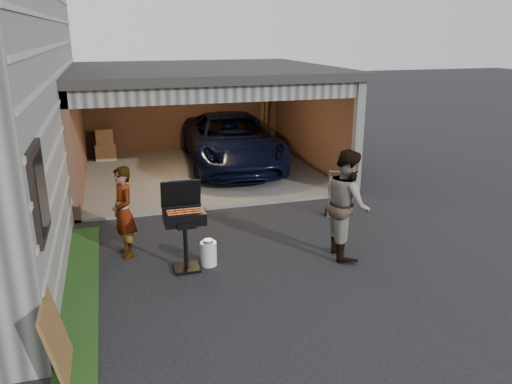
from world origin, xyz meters
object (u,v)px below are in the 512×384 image
(man, at_px, (347,204))
(hand_truck, at_px, (335,208))
(minivan, at_px, (232,143))
(plywood_panel, at_px, (57,340))
(propane_tank, at_px, (209,254))
(woman, at_px, (123,212))
(bbq_grill, at_px, (184,220))

(man, distance_m, hand_truck, 2.07)
(minivan, distance_m, plywood_panel, 9.35)
(minivan, bearing_deg, plywood_panel, -111.76)
(plywood_panel, relative_size, hand_truck, 0.97)
(minivan, xyz_separation_m, hand_truck, (1.13, -4.52, -0.55))
(minivan, height_order, propane_tank, minivan)
(man, relative_size, plywood_panel, 1.98)
(woman, xyz_separation_m, plywood_panel, (-0.88, -3.13, -0.33))
(man, bearing_deg, plywood_panel, 123.07)
(man, distance_m, bbq_grill, 2.79)
(woman, relative_size, plywood_panel, 1.68)
(woman, relative_size, hand_truck, 1.62)
(propane_tank, bearing_deg, woman, 148.39)
(minivan, distance_m, bbq_grill, 6.51)
(woman, distance_m, propane_tank, 1.65)
(bbq_grill, distance_m, hand_truck, 3.83)
(propane_tank, bearing_deg, minivan, 72.52)
(woman, height_order, hand_truck, woman)
(man, xyz_separation_m, bbq_grill, (-2.78, 0.25, -0.08))
(woman, relative_size, bbq_grill, 1.10)
(woman, xyz_separation_m, propane_tank, (1.31, -0.81, -0.60))
(bbq_grill, bearing_deg, man, -5.06)
(woman, xyz_separation_m, man, (3.70, -1.07, 0.14))
(minivan, bearing_deg, hand_truck, -71.73)
(plywood_panel, bearing_deg, hand_truck, 36.57)
(minivan, relative_size, hand_truck, 5.35)
(propane_tank, bearing_deg, man, -6.33)
(minivan, distance_m, man, 6.36)
(bbq_grill, xyz_separation_m, propane_tank, (0.39, 0.02, -0.66))
(propane_tank, bearing_deg, bbq_grill, -177.17)
(minivan, bearing_deg, woman, -117.20)
(woman, bearing_deg, propane_tank, 41.44)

